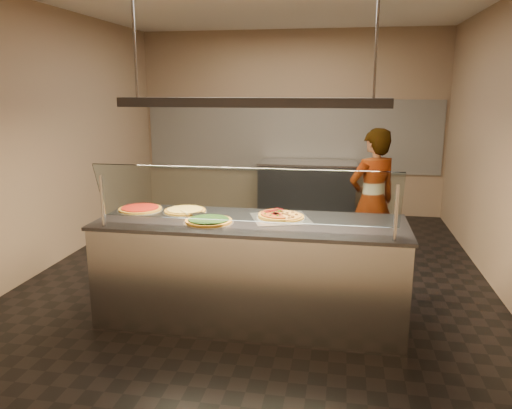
% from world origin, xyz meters
% --- Properties ---
extents(ground, '(5.00, 6.00, 0.02)m').
position_xyz_m(ground, '(0.00, 0.00, -0.01)').
color(ground, black).
rests_on(ground, ground).
extents(wall_back, '(5.00, 0.02, 3.00)m').
position_xyz_m(wall_back, '(0.00, 3.01, 1.50)').
color(wall_back, '#957F60').
rests_on(wall_back, ground).
extents(wall_front, '(5.00, 0.02, 3.00)m').
position_xyz_m(wall_front, '(0.00, -3.01, 1.50)').
color(wall_front, '#957F60').
rests_on(wall_front, ground).
extents(wall_left, '(0.02, 6.00, 3.00)m').
position_xyz_m(wall_left, '(-2.51, 0.00, 1.50)').
color(wall_left, '#957F60').
rests_on(wall_left, ground).
extents(wall_right, '(0.02, 6.00, 3.00)m').
position_xyz_m(wall_right, '(2.51, 0.00, 1.50)').
color(wall_right, '#957F60').
rests_on(wall_right, ground).
extents(tile_band, '(4.90, 0.02, 1.20)m').
position_xyz_m(tile_band, '(0.00, 2.98, 1.30)').
color(tile_band, silver).
rests_on(tile_band, wall_back).
extents(serving_counter, '(2.72, 0.94, 0.93)m').
position_xyz_m(serving_counter, '(0.11, -1.19, 0.47)').
color(serving_counter, '#B7B7BC').
rests_on(serving_counter, ground).
extents(sneeze_guard, '(2.48, 0.18, 0.54)m').
position_xyz_m(sneeze_guard, '(0.11, -1.53, 1.23)').
color(sneeze_guard, '#B7B7BC').
rests_on(sneeze_guard, serving_counter).
extents(perforated_tray, '(0.62, 0.62, 0.01)m').
position_xyz_m(perforated_tray, '(0.36, -1.07, 0.94)').
color(perforated_tray, silver).
rests_on(perforated_tray, serving_counter).
extents(half_pizza_pepperoni, '(0.32, 0.45, 0.05)m').
position_xyz_m(half_pizza_pepperoni, '(0.26, -1.07, 0.96)').
color(half_pizza_pepperoni, '#9A671C').
rests_on(half_pizza_pepperoni, perforated_tray).
extents(half_pizza_sausage, '(0.32, 0.45, 0.04)m').
position_xyz_m(half_pizza_sausage, '(0.46, -1.08, 0.96)').
color(half_pizza_sausage, '#9A671C').
rests_on(half_pizza_sausage, perforated_tray).
extents(pizza_spinach, '(0.44, 0.44, 0.03)m').
position_xyz_m(pizza_spinach, '(-0.24, -1.32, 0.95)').
color(pizza_spinach, silver).
rests_on(pizza_spinach, serving_counter).
extents(pizza_cheese, '(0.42, 0.42, 0.03)m').
position_xyz_m(pizza_cheese, '(-0.56, -0.98, 0.94)').
color(pizza_cheese, silver).
rests_on(pizza_cheese, serving_counter).
extents(pizza_tomato, '(0.43, 0.43, 0.03)m').
position_xyz_m(pizza_tomato, '(-1.01, -0.98, 0.94)').
color(pizza_tomato, silver).
rests_on(pizza_tomato, serving_counter).
extents(pizza_spatula, '(0.28, 0.17, 0.02)m').
position_xyz_m(pizza_spatula, '(-0.47, -1.12, 0.96)').
color(pizza_spatula, '#B7B7BC').
rests_on(pizza_spatula, pizza_spinach).
extents(prep_table, '(1.56, 0.74, 0.93)m').
position_xyz_m(prep_table, '(0.34, 2.55, 0.47)').
color(prep_table, '#414147').
rests_on(prep_table, ground).
extents(worker, '(0.72, 0.65, 1.65)m').
position_xyz_m(worker, '(1.23, 0.30, 0.82)').
color(worker, '#27242C').
rests_on(worker, ground).
extents(heat_lamp_housing, '(2.30, 0.18, 0.08)m').
position_xyz_m(heat_lamp_housing, '(0.11, -1.19, 1.95)').
color(heat_lamp_housing, '#414147').
rests_on(heat_lamp_housing, ceiling).
extents(lamp_rod_left, '(0.02, 0.02, 1.01)m').
position_xyz_m(lamp_rod_left, '(-0.89, -1.19, 2.50)').
color(lamp_rod_left, '#B7B7BC').
rests_on(lamp_rod_left, ceiling).
extents(lamp_rod_right, '(0.02, 0.02, 1.01)m').
position_xyz_m(lamp_rod_right, '(1.11, -1.19, 2.50)').
color(lamp_rod_right, '#B7B7BC').
rests_on(lamp_rod_right, ceiling).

